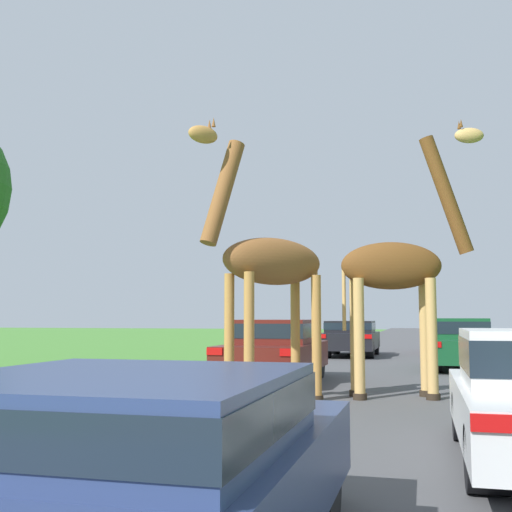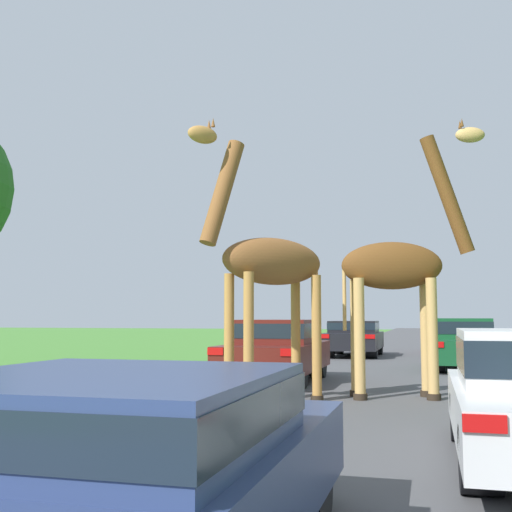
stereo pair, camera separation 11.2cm
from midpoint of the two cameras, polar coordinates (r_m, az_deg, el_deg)
name	(u,v)px [view 1 (the left image)]	position (r m, az deg, el deg)	size (l,w,h in m)	color
road	(403,351)	(29.69, 12.87, -8.21)	(6.80, 120.00, 0.00)	#4C4C4F
giraffe_near_road	(268,267)	(11.41, 0.77, -0.97)	(2.16, 2.51, 4.88)	#B77F3D
giraffe_companion	(400,272)	(12.40, 12.39, -1.44)	(2.80, 1.09, 5.30)	tan
car_lead_maroon	(120,475)	(3.74, -12.88, -18.43)	(1.98, 4.52, 1.20)	navy
car_queue_right	(459,342)	(19.74, 17.46, -7.33)	(1.74, 4.54, 1.46)	#144C28
car_queue_left	(350,337)	(25.26, 8.26, -7.14)	(1.97, 4.34, 1.35)	black
car_verge_right	(458,336)	(28.51, 17.40, -6.78)	(1.76, 4.80, 1.33)	maroon
car_rear_follower	(275,349)	(15.10, 1.47, -8.24)	(1.87, 4.32, 1.44)	#561914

